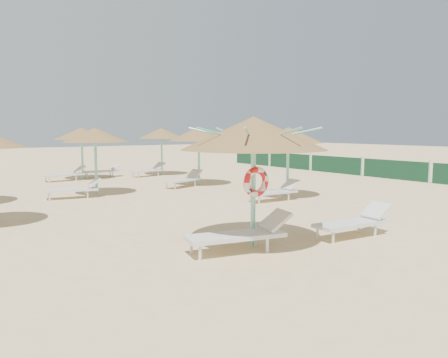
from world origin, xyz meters
TOP-DOWN VIEW (x-y plane):
  - ground at (0.00, 0.00)m, footprint 120.00×120.00m
  - main_palapa at (-0.39, -0.15)m, footprint 3.21×3.21m
  - lounger_main_a at (-0.88, -0.40)m, footprint 2.37×1.16m
  - lounger_main_b at (2.20, -0.88)m, footprint 2.15×0.79m
  - palapa_field at (0.13, 10.80)m, footprint 14.08×13.43m
  - windbreak_fence at (14.00, 9.96)m, footprint 0.08×19.84m

SIDE VIEW (x-z plane):
  - ground at x=0.00m, z-range 0.00..0.00m
  - lounger_main_b at x=2.20m, z-range -0.02..0.75m
  - lounger_main_a at x=-0.88m, z-range -0.02..0.81m
  - windbreak_fence at x=14.00m, z-range -0.05..1.05m
  - palapa_field at x=0.13m, z-range 0.96..3.68m
  - main_palapa at x=-0.39m, z-range 1.06..3.94m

